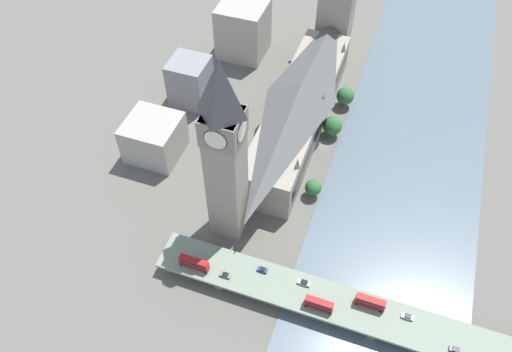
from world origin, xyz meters
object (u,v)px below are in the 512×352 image
Objects in this scene: double_decker_bus_rear at (194,263)px; car_northbound_mid at (408,317)px; road_bridge at (376,317)px; parliament_hall at (300,107)px; car_northbound_lead at (225,275)px; clock_tower at (225,153)px; double_decker_bus_lead at (370,302)px; car_southbound_mid at (456,350)px; double_decker_bus_mid at (319,304)px; car_southbound_tail at (262,270)px; victoria_tower at (337,8)px; car_southbound_lead at (304,283)px.

car_northbound_mid is (-77.06, -6.23, -1.98)m from double_decker_bus_rear.
parliament_hall is at bearing -58.09° from road_bridge.
road_bridge is at bearing 121.91° from parliament_hall.
car_northbound_mid is at bearing -174.72° from car_northbound_lead.
car_northbound_lead is at bearing 108.18° from clock_tower.
double_decker_bus_lead is at bearing 121.18° from parliament_hall.
clock_tower is (10.23, 63.24, 30.31)m from parliament_hall.
double_decker_bus_lead is 2.62× the size of car_southbound_mid.
double_decker_bus_rear is 2.85× the size of car_southbound_mid.
double_decker_bus_lead is 13.36m from car_northbound_mid.
double_decker_bus_mid is at bearing 110.46° from parliament_hall.
car_southbound_tail is at bearing -4.48° from road_bridge.
car_southbound_tail is (-12.06, -6.55, 0.04)m from car_northbound_lead.
double_decker_bus_lead is (-49.80, 147.97, -17.75)m from victoria_tower.
road_bridge is 14.30× the size of double_decker_bus_rear.
car_southbound_tail is at bearing 93.92° from victoria_tower.
double_decker_bus_rear is (3.87, 25.20, -35.04)m from clock_tower.
clock_tower is 7.89× the size of double_decker_bus_lead.
parliament_hall is at bearing -99.19° from clock_tower.
road_bridge is 43.09m from car_southbound_tail.
double_decker_bus_mid is at bearing 10.80° from road_bridge.
clock_tower is at bearing -27.11° from car_southbound_lead.
victoria_tower is at bearing -94.51° from clock_tower.
double_decker_bus_mid is (-33.18, 154.59, -17.80)m from victoria_tower.
double_decker_bus_mid is 30.61m from car_northbound_mid.
car_northbound_mid is 37.13m from car_southbound_lead.
car_southbound_lead is 1.20× the size of car_southbound_mid.
clock_tower is 43.34m from double_decker_bus_rear.
parliament_hall is 85.96m from car_southbound_lead.
clock_tower reaches higher than car_northbound_mid.
car_southbound_lead is (37.12, -0.51, 0.01)m from car_northbound_mid.
parliament_hall reaches higher than car_southbound_lead.
car_southbound_mid is (-46.45, -0.33, -2.01)m from double_decker_bus_mid.
parliament_hall is at bearing 90.05° from victoria_tower.
car_southbound_mid is (-79.58, 88.50, -6.83)m from parliament_hall.
car_northbound_lead is (-8.20, 24.98, -37.08)m from clock_tower.
car_southbound_mid is (-16.61, 6.28, -0.11)m from car_northbound_mid.
car_northbound_lead is 1.03× the size of car_northbound_mid.
parliament_hall reaches higher than car_northbound_mid.
road_bridge is (-52.96, 85.04, -8.52)m from parliament_hall.
parliament_hall is 82.57m from car_southbound_tail.
parliament_hall is at bearing -91.31° from car_northbound_lead.
clock_tower is 7.26× the size of double_decker_bus_rear.
car_southbound_lead is (7.29, -7.12, -1.89)m from double_decker_bus_mid.
victoria_tower reaches higher than car_northbound_lead.
car_southbound_mid is at bearing 172.61° from road_bridge.
car_northbound_lead is 1.06× the size of car_southbound_mid.
parliament_hall is 0.65× the size of road_bridge.
car_northbound_mid is (-62.96, 82.22, -6.71)m from parliament_hall.
double_decker_bus_rear is at bearing 5.58° from double_decker_bus_lead.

